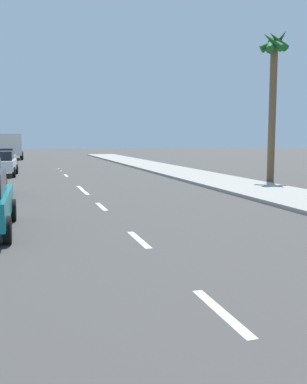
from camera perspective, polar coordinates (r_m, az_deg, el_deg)
ground_plane at (r=19.55m, az=-8.56°, el=-0.19°), size 160.00×160.00×0.00m
sidewalk_strip at (r=23.67m, az=9.38°, el=1.20°), size 3.60×80.00×0.14m
lane_stripe_2 at (r=6.49m, az=8.65°, el=-14.89°), size 0.16×1.80×0.01m
lane_stripe_3 at (r=10.67m, az=-1.88°, el=-6.08°), size 0.16×1.80×0.01m
lane_stripe_4 at (r=15.78m, az=-6.68°, el=-1.85°), size 0.16×1.80×0.01m
lane_stripe_5 at (r=19.98m, az=-8.73°, el=-0.03°), size 0.16×1.80×0.01m
lane_stripe_6 at (r=21.72m, az=-9.34°, el=0.52°), size 0.16×1.80×0.01m
lane_stripe_7 at (r=29.08m, az=-11.12°, el=2.09°), size 0.16×1.80×0.01m
lane_stripe_8 at (r=34.47m, az=-11.94°, el=2.82°), size 0.16×1.80×0.01m
lane_stripe_9 at (r=33.87m, az=-11.86°, el=2.75°), size 0.16×1.80×0.01m
parked_car_white at (r=29.68m, az=-18.89°, el=3.56°), size 2.00×4.05×1.57m
parked_car_silver at (r=37.00m, az=-18.52°, el=4.17°), size 1.89×3.87×1.57m
delivery_truck at (r=52.10m, az=-17.88°, el=5.64°), size 2.79×6.30×2.80m
palm_tree_far at (r=26.06m, az=15.07°, el=14.54°), size 1.68×1.87×8.40m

